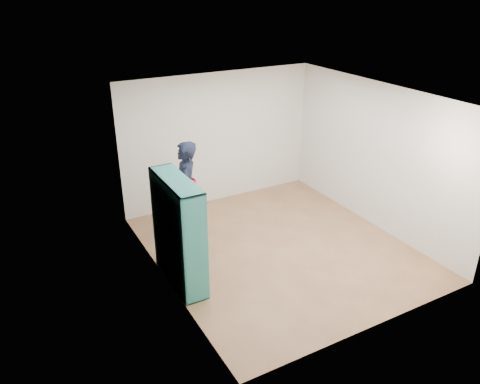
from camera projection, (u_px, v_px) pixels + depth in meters
floor at (279, 248)px, 7.95m from camera, size 4.50×4.50×0.00m
ceiling at (285, 96)px, 6.87m from camera, size 4.50×4.50×0.00m
wall_left at (162, 204)px, 6.54m from camera, size 0.02×4.50×2.60m
wall_right at (376, 156)px, 8.29m from camera, size 0.02×4.50×2.60m
wall_back at (219, 139)px, 9.20m from camera, size 4.00×0.02×2.60m
wall_front at (385, 241)px, 5.62m from camera, size 4.00×0.02×2.60m
bookshelf at (177, 234)px, 6.75m from camera, size 0.36×1.25×1.66m
person at (186, 191)px, 7.94m from camera, size 0.65×0.76×1.76m
smartphone at (177, 183)px, 7.96m from camera, size 0.05×0.09×0.13m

